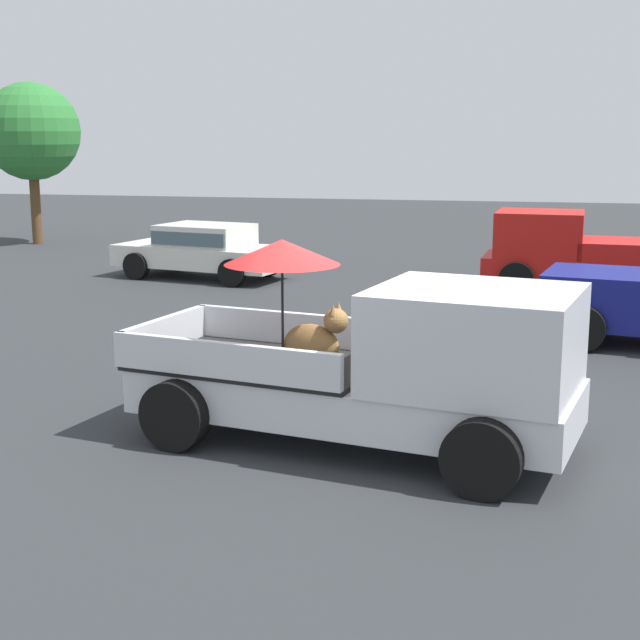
{
  "coord_description": "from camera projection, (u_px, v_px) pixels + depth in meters",
  "views": [
    {
      "loc": [
        1.84,
        -9.91,
        3.49
      ],
      "look_at": [
        -0.74,
        1.61,
        1.1
      ],
      "focal_mm": 51.52,
      "sensor_mm": 36.0,
      "label": 1
    }
  ],
  "objects": [
    {
      "name": "pickup_truck_main",
      "position": [
        390.0,
        365.0,
        10.18
      ],
      "size": [
        5.32,
        3.03,
        2.35
      ],
      "rotation": [
        0.0,
        0.0,
        -0.19
      ],
      "color": "black",
      "rests_on": "ground"
    },
    {
      "name": "tree_by_lot",
      "position": [
        31.0,
        132.0,
        29.14
      ],
      "size": [
        3.09,
        3.09,
        5.13
      ],
      "color": "brown",
      "rests_on": "ground"
    },
    {
      "name": "parked_sedan_near",
      "position": [
        204.0,
        248.0,
        22.59
      ],
      "size": [
        4.57,
        2.64,
        1.33
      ],
      "rotation": [
        0.0,
        0.0,
        2.93
      ],
      "color": "black",
      "rests_on": "ground"
    },
    {
      "name": "pickup_truck_far",
      "position": [
        584.0,
        254.0,
        20.5
      ],
      "size": [
        4.91,
        2.43,
        1.8
      ],
      "rotation": [
        0.0,
        0.0,
        3.07
      ],
      "color": "black",
      "rests_on": "ground"
    },
    {
      "name": "ground_plane",
      "position": [
        352.0,
        443.0,
        10.57
      ],
      "size": [
        80.0,
        80.0,
        0.0
      ],
      "primitive_type": "plane",
      "color": "#2D3033"
    }
  ]
}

